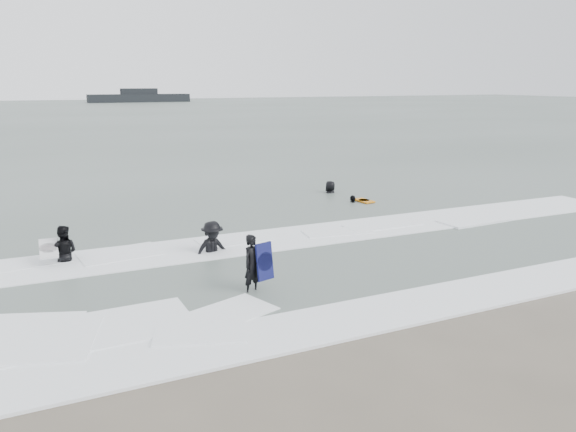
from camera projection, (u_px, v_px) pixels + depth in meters
name	position (u px, v px, depth m)	size (l,w,h in m)	color
ground	(372.00, 304.00, 13.64)	(320.00, 320.00, 0.00)	brown
sea	(84.00, 116.00, 84.56)	(320.00, 320.00, 0.00)	#47544C
surfer_centre	(253.00, 293.00, 14.32)	(0.57, 0.38, 1.57)	black
surfer_wading	(65.00, 263.00, 16.71)	(0.83, 0.64, 1.70)	black
surfer_breaker	(213.00, 255.00, 17.52)	(1.24, 0.71, 1.92)	black
surfer_right_near	(353.00, 203.00, 24.81)	(0.89, 0.37, 1.52)	black
surfer_right_far	(330.00, 194.00, 26.93)	(0.87, 0.56, 1.77)	black
surf_foam	(306.00, 259.00, 16.91)	(30.03, 9.06, 0.09)	white
bodyboards	(246.00, 230.00, 18.48)	(13.57, 8.94, 1.25)	#0E1041
vessel_horizon	(139.00, 97.00, 140.91)	(24.83, 4.43, 3.37)	black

